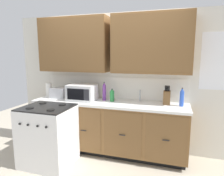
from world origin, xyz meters
name	(u,v)px	position (x,y,z in m)	size (l,w,h in m)	color
ground_plane	(103,160)	(0.00, 0.00, 0.00)	(8.00, 8.00, 0.00)	#B2A893
wall_unit	(112,59)	(0.00, 0.50, 1.66)	(3.85, 0.40, 2.46)	silver
counter_run	(108,127)	(0.00, 0.30, 0.48)	(2.68, 0.64, 0.93)	black
stove_range	(48,135)	(-0.80, -0.33, 0.47)	(0.76, 0.68, 0.95)	white
microwave	(82,92)	(-0.48, 0.28, 1.07)	(0.48, 0.37, 0.28)	white
toaster	(58,93)	(-0.99, 0.33, 1.02)	(0.28, 0.18, 0.19)	#B7B7BC
knife_block	(167,97)	(0.97, 0.42, 1.04)	(0.11, 0.14, 0.31)	brown
sink_faucet	(140,96)	(0.51, 0.51, 1.03)	(0.02, 0.02, 0.20)	#B2B5BA
paper_towel_roll	(49,90)	(-1.25, 0.41, 1.06)	(0.12, 0.12, 0.26)	white
bottle_green	(112,95)	(0.05, 0.36, 1.04)	(0.08, 0.08, 0.22)	#237A38
bottle_blue	(182,97)	(1.20, 0.36, 1.07)	(0.06, 0.06, 0.29)	blue
bottle_violet	(104,91)	(-0.10, 0.39, 1.09)	(0.06, 0.06, 0.33)	#663384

